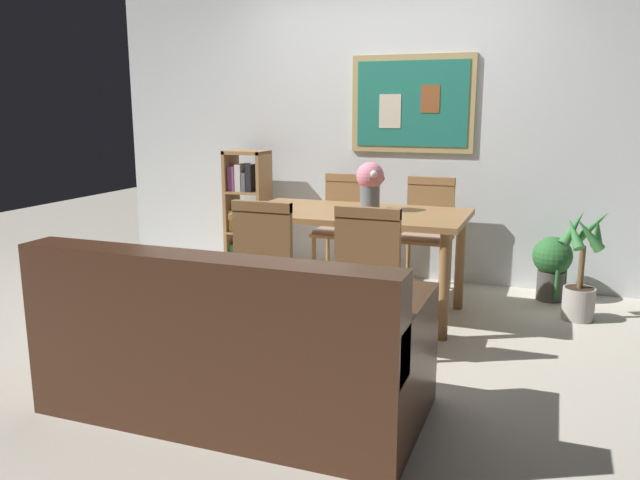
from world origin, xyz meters
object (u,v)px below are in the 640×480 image
Objects in this scene: leather_couch at (231,351)px; flower_vase at (370,183)px; dining_chair_far_right at (428,225)px; dining_chair_near_left at (270,259)px; bookshelf at (247,217)px; dining_table at (355,225)px; dining_chair_near_right at (372,268)px; potted_palm at (581,272)px; tv_remote at (393,210)px; potted_ivy at (552,264)px; dining_chair_far_left at (343,220)px.

leather_couch is 1.85m from flower_vase.
dining_chair_far_right is 1.65m from dining_chair_near_left.
bookshelf is at bearing 115.24° from leather_couch.
dining_chair_near_right is (0.34, -0.74, -0.11)m from dining_table.
potted_palm is 4.95× the size of tv_remote.
dining_chair_near_left is 1.01m from tv_remote.
bookshelf is (-0.94, 1.53, -0.04)m from dining_chair_near_left.
dining_table is at bearing -116.61° from dining_chair_far_right.
potted_palm is (0.19, -0.41, 0.05)m from potted_ivy.
dining_chair_near_left is 0.99m from leather_couch.
dining_chair_near_left and dining_chair_near_right have the same top height.
dining_chair_near_left is 0.51× the size of leather_couch.
dining_chair_far_right is 0.86m from flower_vase.
flower_vase is (0.42, -0.69, 0.40)m from dining_chair_far_left.
dining_chair_far_right is 1.63m from bookshelf.
dining_chair_far_right and dining_chair_near_right have the same top height.
leather_couch is (0.23, -0.93, -0.23)m from dining_chair_near_left.
bookshelf reaches higher than potted_palm.
flower_vase is (1.35, -0.73, 0.44)m from bookshelf.
dining_table is at bearing -167.28° from tv_remote.
dining_chair_far_right is 1.00× the size of dining_chair_far_left.
potted_palm is 1.37m from tv_remote.
dining_chair_near_right is 0.83m from tv_remote.
flower_vase reaches higher than dining_chair_far_right.
flower_vase is (-1.43, -0.34, 0.60)m from potted_palm.
leather_couch reaches higher than potted_ivy.
potted_palm is at bearing -8.07° from bookshelf.
leather_couch is at bearing -95.99° from flower_vase.
leather_couch is 1.66× the size of bookshelf.
flower_vase is at bearing -58.25° from dining_chair_far_left.
bookshelf is at bearing 151.38° from flower_vase.
dining_chair_far_left reaches higher than potted_ivy.
dining_chair_near_right is 5.73× the size of tv_remote.
dining_chair_near_left is at bearing -179.65° from dining_chair_near_right.
dining_table is 1.72× the size of dining_chair_near_right.
flower_vase is (0.18, 1.73, 0.63)m from leather_couch.
dining_chair_near_left is (-0.31, -0.75, -0.11)m from dining_table.
tv_remote is at bearing 12.72° from dining_table.
dining_table is 1.49m from bookshelf.
potted_ivy is 0.46m from potted_palm.
dining_chair_near_right reaches higher than tv_remote.
potted_ivy is (2.58, 0.02, -0.22)m from bookshelf.
dining_chair_near_left is 2.17m from potted_palm.
potted_ivy is (1.33, 0.81, -0.36)m from dining_table.
potted_ivy is at bearing 31.31° from flower_vase.
bookshelf is at bearing 121.41° from dining_chair_near_left.
bookshelf is 2.11× the size of potted_ivy.
bookshelf is 1.60m from flower_vase.
dining_chair_near_right is 1.16× the size of potted_palm.
bookshelf reaches higher than dining_chair_near_right.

